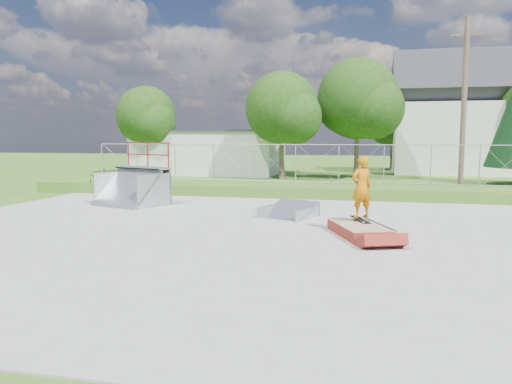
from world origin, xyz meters
The scene contains 17 objects.
ground centered at (0.00, 0.00, 0.00)m, with size 120.00×120.00×0.00m, color #35621C.
concrete_pad centered at (0.00, 0.00, 0.02)m, with size 20.00×16.00×0.04m, color #999996.
grass_berm centered at (0.00, 9.50, 0.25)m, with size 24.00×3.00×0.50m, color #35621C.
grind_box centered at (3.19, 0.75, 0.17)m, with size 1.84×2.48×0.33m.
quarter_pipe centered at (-5.54, 4.83, 1.21)m, with size 2.41×2.04×2.41m, color #9EA0A5, non-canonical shape.
flat_bank_ramp centered at (0.85, 3.41, 0.23)m, with size 1.51×1.61×0.46m, color #9EA0A5, non-canonical shape.
skateboard centered at (3.22, 1.13, 0.38)m, with size 0.22×0.80×0.02m, color black.
skater centered at (3.22, 1.13, 1.21)m, with size 0.61×0.40×1.66m, color #CA6F07.
concrete_stairs centered at (-8.50, 8.70, 0.40)m, with size 1.50×1.60×0.80m, color #999996, non-canonical shape.
chain_link_fence centered at (0.00, 10.50, 1.40)m, with size 20.00×0.06×1.80m, color #9FA1A8, non-canonical shape.
utility_building_flat centered at (-8.00, 22.00, 1.50)m, with size 10.00×6.00×3.00m, color silver.
gable_house centered at (9.00, 26.00, 3.84)m, with size 8.40×6.08×8.94m.
utility_pole centered at (7.50, 12.00, 4.00)m, with size 0.24×0.24×8.00m, color brown.
tree_left_near centered at (-1.75, 17.83, 4.24)m, with size 4.76×4.48×6.65m.
tree_center centered at (2.78, 19.81, 4.85)m, with size 5.44×5.12×7.60m.
tree_left_far centered at (-11.77, 19.85, 3.94)m, with size 4.42×4.16×6.18m.
tree_back_mid centered at (5.21, 27.86, 3.63)m, with size 4.08×3.84×5.70m.
Camera 1 is at (3.47, -12.57, 2.62)m, focal length 35.00 mm.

